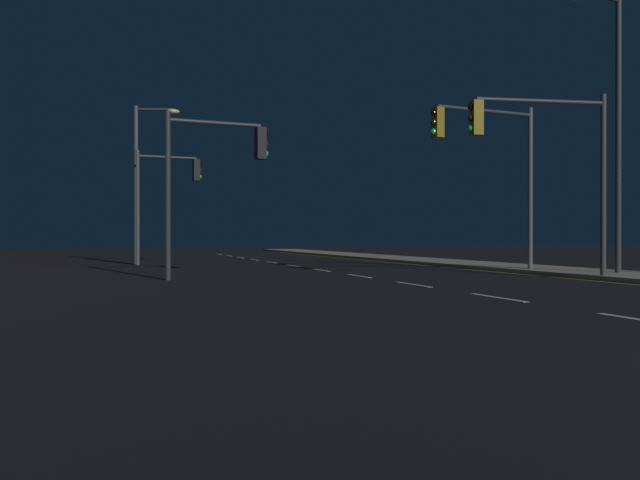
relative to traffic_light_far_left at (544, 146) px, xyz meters
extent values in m
plane|color=black|center=(-4.09, 4.26, -3.76)|extent=(112.00, 112.00, 0.00)
cube|color=#9E937F|center=(3.03, 4.26, -3.69)|extent=(3.00, 77.00, 0.14)
cube|color=silver|center=(-4.09, -4.24, -3.75)|extent=(0.14, 2.00, 0.01)
cube|color=silver|center=(-4.09, -0.24, -3.75)|extent=(0.14, 2.00, 0.01)
cube|color=silver|center=(-4.09, 3.76, -3.75)|extent=(0.14, 2.00, 0.01)
cube|color=silver|center=(-4.09, 7.76, -3.75)|extent=(0.14, 2.00, 0.01)
cube|color=silver|center=(-4.09, 11.76, -3.75)|extent=(0.14, 2.00, 0.01)
cube|color=silver|center=(-4.09, 15.76, -3.75)|extent=(0.14, 2.00, 0.01)
cube|color=silver|center=(-4.09, 19.76, -3.75)|extent=(0.14, 2.00, 0.01)
cube|color=silver|center=(-4.09, 23.76, -3.75)|extent=(0.14, 2.00, 0.01)
cube|color=silver|center=(-4.09, 27.76, -3.75)|extent=(0.14, 2.00, 0.01)
cube|color=silver|center=(-4.09, 31.76, -3.75)|extent=(0.14, 2.00, 0.01)
cube|color=gold|center=(1.28, 9.26, -3.75)|extent=(0.14, 53.00, 0.01)
cylinder|color=#38383D|center=(1.78, -0.24, -1.06)|extent=(0.16, 0.16, 5.11)
cylinder|color=#38383D|center=(-0.09, 0.01, 1.24)|extent=(3.76, 0.62, 0.11)
cube|color=olive|center=(-1.96, 0.27, 0.72)|extent=(0.32, 0.37, 0.95)
sphere|color=black|center=(-2.12, 0.29, 1.02)|extent=(0.20, 0.20, 0.20)
sphere|color=black|center=(-2.12, 0.29, 0.72)|extent=(0.20, 0.20, 0.20)
sphere|color=#19D84C|center=(-2.12, 0.29, 0.42)|extent=(0.20, 0.20, 0.20)
cylinder|color=#4C4C51|center=(-10.33, 14.50, -1.26)|extent=(0.16, 0.16, 5.00)
cylinder|color=#38383D|center=(-9.05, 14.63, 0.99)|extent=(2.57, 0.37, 0.11)
cube|color=black|center=(-7.77, 14.76, 0.47)|extent=(0.31, 0.37, 0.95)
sphere|color=black|center=(-7.62, 14.78, 0.77)|extent=(0.20, 0.20, 0.20)
sphere|color=black|center=(-7.62, 14.78, 0.47)|extent=(0.20, 0.20, 0.20)
sphere|color=#19D84C|center=(-7.62, 14.78, 0.17)|extent=(0.20, 0.20, 0.20)
cylinder|color=#4C4C51|center=(2.15, 3.80, -0.88)|extent=(0.16, 0.16, 5.48)
cylinder|color=#38383D|center=(0.26, 3.53, 1.61)|extent=(3.79, 0.66, 0.11)
cube|color=olive|center=(-1.62, 3.25, 1.08)|extent=(0.33, 0.38, 0.95)
sphere|color=black|center=(-1.77, 3.23, 1.38)|extent=(0.20, 0.20, 0.20)
sphere|color=black|center=(-1.77, 3.23, 1.08)|extent=(0.20, 0.20, 0.20)
sphere|color=#19D84C|center=(-1.77, 3.23, 0.78)|extent=(0.20, 0.20, 0.20)
cylinder|color=#2D3033|center=(-9.96, 3.50, -1.36)|extent=(0.16, 0.16, 4.81)
cylinder|color=#38383D|center=(-8.59, 3.66, 0.80)|extent=(2.76, 0.42, 0.11)
cube|color=black|center=(-7.21, 3.81, 0.27)|extent=(0.32, 0.37, 0.95)
sphere|color=black|center=(-7.06, 3.83, 0.57)|extent=(0.20, 0.20, 0.20)
sphere|color=black|center=(-7.06, 3.83, 0.27)|extent=(0.20, 0.20, 0.20)
sphere|color=#19D84C|center=(-7.06, 3.83, -0.03)|extent=(0.20, 0.20, 0.20)
cylinder|color=#2D3033|center=(3.24, 0.87, 0.59)|extent=(0.18, 0.18, 8.42)
cylinder|color=#4C4C51|center=(-10.36, 15.35, -0.22)|extent=(0.18, 0.18, 7.07)
cylinder|color=#38383D|center=(-9.57, 15.11, 3.16)|extent=(1.62, 0.57, 0.10)
ellipsoid|color=#F9D172|center=(-8.77, 14.88, 3.06)|extent=(0.56, 0.36, 0.24)
camera|label=1|loc=(-11.62, -16.41, -2.53)|focal=38.65mm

